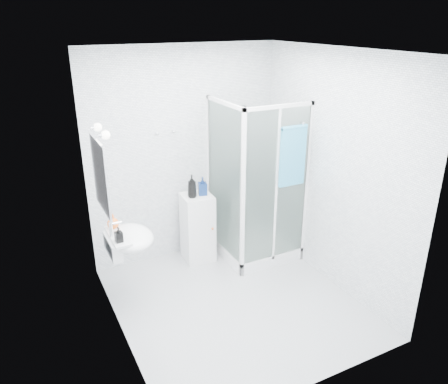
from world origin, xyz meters
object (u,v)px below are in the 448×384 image
shower_enclosure (253,224)px  soap_dispenser_orange (113,221)px  storage_cabinet (198,228)px  shampoo_bottle_a (192,186)px  shampoo_bottle_b (203,186)px  soap_dispenser_black (119,235)px  wall_basin (128,239)px  hand_towel (293,155)px

shower_enclosure → soap_dispenser_orange: bearing=-175.2°
storage_cabinet → shampoo_bottle_a: (-0.07, -0.03, 0.57)m
storage_cabinet → shampoo_bottle_b: (0.07, -0.01, 0.54)m
soap_dispenser_black → storage_cabinet: bearing=32.5°
soap_dispenser_orange → soap_dispenser_black: size_ratio=1.01×
shower_enclosure → soap_dispenser_orange: size_ratio=12.98×
shower_enclosure → wall_basin: (-1.66, -0.32, 0.35)m
shower_enclosure → storage_cabinet: shower_enclosure is taller
shampoo_bottle_a → shampoo_bottle_b: size_ratio=1.26×
wall_basin → storage_cabinet: 1.22m
wall_basin → hand_towel: 2.01m
wall_basin → shampoo_bottle_b: bearing=27.6°
storage_cabinet → shampoo_bottle_a: 0.58m
shampoo_bottle_a → soap_dispenser_orange: shampoo_bottle_a is taller
wall_basin → storage_cabinet: size_ratio=0.65×
wall_basin → soap_dispenser_orange: size_ratio=3.63×
hand_towel → soap_dispenser_black: size_ratio=4.54×
shower_enclosure → hand_towel: shower_enclosure is taller
wall_basin → shampoo_bottle_a: 1.11m
storage_cabinet → hand_towel: 1.50m
storage_cabinet → shampoo_bottle_b: 0.55m
hand_towel → soap_dispenser_orange: (-2.00, 0.25, -0.50)m
shampoo_bottle_b → soap_dispenser_orange: bearing=-161.3°
soap_dispenser_black → shower_enclosure: bearing=14.6°
shampoo_bottle_b → storage_cabinet: bearing=175.2°
hand_towel → shampoo_bottle_b: (-0.82, 0.65, -0.46)m
storage_cabinet → hand_towel: hand_towel is taller
shower_enclosure → shampoo_bottle_a: size_ratio=7.14×
hand_towel → soap_dispenser_orange: size_ratio=4.52×
shower_enclosure → hand_towel: size_ratio=2.87×
wall_basin → hand_towel: (1.91, -0.09, 0.64)m
shampoo_bottle_b → soap_dispenser_orange: size_ratio=1.44×
shampoo_bottle_a → shampoo_bottle_b: (0.15, 0.02, -0.03)m
shower_enclosure → soap_dispenser_black: size_ratio=13.05×
shampoo_bottle_a → shampoo_bottle_b: shampoo_bottle_a is taller
hand_towel → soap_dispenser_black: bearing=-178.3°
wall_basin → shampoo_bottle_b: 1.24m
shampoo_bottle_b → soap_dispenser_black: shampoo_bottle_b is taller
hand_towel → soap_dispenser_orange: bearing=172.8°
wall_basin → shampoo_bottle_a: bearing=30.2°
wall_basin → soap_dispenser_black: bearing=-128.7°
shower_enclosure → hand_towel: (0.25, -0.40, 0.99)m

